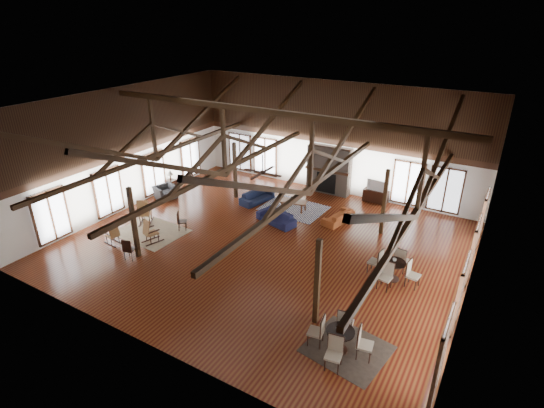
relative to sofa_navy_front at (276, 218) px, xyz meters
The scene contains 31 objects.
floor 2.05m from the sofa_navy_front, 72.98° to the right, with size 16.00×16.00×0.00m, color brown.
ceiling 6.06m from the sofa_navy_front, 72.98° to the right, with size 16.00×14.00×0.02m, color black.
wall_back 5.77m from the sofa_navy_front, 83.32° to the left, with size 16.00×0.02×6.00m, color white.
wall_front 9.36m from the sofa_navy_front, 86.20° to the right, with size 16.00×0.02×6.00m, color white.
wall_left 8.12m from the sofa_navy_front, 165.35° to the right, with size 0.02×14.00×6.00m, color white.
wall_right 9.22m from the sofa_navy_front, 12.70° to the right, with size 0.02×14.00×6.00m, color white.
roof_truss 4.25m from the sofa_navy_front, 72.98° to the right, with size 15.60×14.07×3.14m.
post_grid 2.37m from the sofa_navy_front, 72.98° to the right, with size 8.16×7.16×3.05m.
fireplace 4.87m from the sofa_navy_front, 82.86° to the left, with size 2.50×0.69×2.60m.
ceiling_fan 4.66m from the sofa_navy_front, 69.59° to the right, with size 1.60×1.60×0.75m.
sofa_navy_front is the anchor object (origin of this frame).
sofa_navy_left 2.66m from the sofa_navy_front, 142.06° to the left, with size 0.77×1.96×0.57m, color #131B36.
sofa_orange 2.98m from the sofa_navy_front, 33.50° to the left, with size 0.72×1.84×0.54m, color brown.
coffee_table 1.72m from the sofa_navy_front, 88.90° to the left, with size 1.41×0.90×0.50m.
vase 1.84m from the sofa_navy_front, 93.61° to the left, with size 0.20×0.20×0.20m, color #B2B2B2.
armchair 6.62m from the sofa_navy_front, behind, with size 0.93×1.06×0.69m, color #2A2A2C.
side_table_lamp 7.02m from the sofa_navy_front, behind, with size 0.49×0.49×1.24m.
rocking_chair_a 6.21m from the sofa_navy_front, 149.28° to the right, with size 0.93×1.07×1.23m.
rocking_chair_b 5.80m from the sofa_navy_front, 130.97° to the right, with size 0.70×0.96×1.11m.
rocking_chair_c 7.29m from the sofa_navy_front, 133.88° to the right, with size 0.82×0.50×1.01m.
side_chair_a 4.45m from the sofa_navy_front, 140.99° to the right, with size 0.54×0.54×0.91m.
side_chair_b 6.80m from the sofa_navy_front, 120.82° to the right, with size 0.51×0.51×0.95m.
cafe_table_near 8.49m from the sofa_navy_front, 47.40° to the right, with size 1.99×1.99×1.02m.
cafe_table_far 6.34m from the sofa_navy_front, 16.50° to the right, with size 2.02×2.02×1.04m.
cup_near 8.45m from the sofa_navy_front, 47.76° to the right, with size 0.12×0.12×0.09m, color #B2B2B2.
cup_far 6.31m from the sofa_navy_front, 15.87° to the right, with size 0.14×0.14×0.11m, color #B2B2B2.
tv_console 5.82m from the sofa_navy_front, 55.73° to the left, with size 1.29×0.48×0.64m, color black.
television 5.87m from the sofa_navy_front, 55.58° to the left, with size 1.02×0.13×0.59m, color #B2B2B2.
rug_tan 5.79m from the sofa_navy_front, 140.56° to the right, with size 2.94×2.31×0.01m, color tan.
rug_navy 1.91m from the sofa_navy_front, 91.30° to the left, with size 3.11×2.33×0.01m, color #1B214C.
rug_dark 8.51m from the sofa_navy_front, 45.62° to the right, with size 2.26×2.06×0.01m, color black.
Camera 1 is at (8.32, -13.65, 9.21)m, focal length 28.00 mm.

